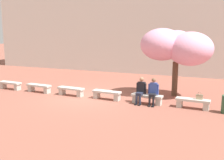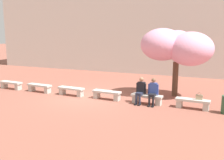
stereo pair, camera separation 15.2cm
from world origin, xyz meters
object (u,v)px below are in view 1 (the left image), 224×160
person_seated_left (141,89)px  handbag (199,97)px  stone_bench_east_end (147,98)px  stone_bench_far_east (193,102)px  stone_bench_center (71,90)px  stone_bench_near_west (39,87)px  stone_bench_west_end (10,84)px  stone_bench_near_east (107,94)px  person_seated_right (153,90)px  cherry_tree_main (176,46)px

person_seated_left → handbag: bearing=1.7°
stone_bench_east_end → stone_bench_far_east: (2.13, 0.00, 0.00)m
stone_bench_far_east → stone_bench_center: bearing=180.0°
stone_bench_far_east → person_seated_left: 2.47m
stone_bench_near_west → person_seated_left: 6.09m
stone_bench_west_end → stone_bench_center: (4.26, 0.00, 0.00)m
stone_bench_far_east → person_seated_left: bearing=-178.7°
stone_bench_west_end → stone_bench_center: size_ratio=1.00×
handbag → stone_bench_near_east: bearing=-179.7°
stone_bench_west_end → stone_bench_east_end: size_ratio=1.00×
person_seated_left → handbag: (2.71, 0.08, -0.12)m
stone_bench_far_east → stone_bench_near_east: bearing=180.0°
handbag → person_seated_right: bearing=-177.8°
stone_bench_near_west → stone_bench_near_east: bearing=0.0°
stone_bench_west_end → handbag: handbag is taller
stone_bench_east_end → cherry_tree_main: cherry_tree_main is taller
stone_bench_far_east → cherry_tree_main: (-1.14, 1.98, 2.40)m
stone_bench_east_end → stone_bench_far_east: 2.13m
stone_bench_far_east → person_seated_left: person_seated_left is taller
stone_bench_near_west → stone_bench_center: same height
stone_bench_east_end → stone_bench_near_west: bearing=180.0°
stone_bench_center → person_seated_right: size_ratio=1.19×
stone_bench_far_east → cherry_tree_main: size_ratio=0.41×
stone_bench_east_end → stone_bench_far_east: bearing=0.0°
stone_bench_near_west → handbag: 8.79m
handbag → cherry_tree_main: cherry_tree_main is taller
stone_bench_west_end → stone_bench_east_end: (8.52, 0.00, 0.00)m
stone_bench_far_east → person_seated_right: bearing=-178.3°
stone_bench_near_east → person_seated_right: 2.46m
person_seated_right → stone_bench_near_west: bearing=179.5°
stone_bench_center → handbag: bearing=0.2°
stone_bench_near_east → cherry_tree_main: cherry_tree_main is taller
stone_bench_east_end → cherry_tree_main: 3.27m
stone_bench_east_end → person_seated_left: bearing=-170.1°
stone_bench_far_east → handbag: bearing=5.7°
stone_bench_near_east → stone_bench_far_east: 4.26m
person_seated_right → cherry_tree_main: bearing=71.5°
stone_bench_center → person_seated_left: size_ratio=1.19×
stone_bench_east_end → person_seated_right: size_ratio=1.19×
stone_bench_near_west → person_seated_right: bearing=-0.5°
stone_bench_near_east → person_seated_left: bearing=-1.7°
stone_bench_near_west → person_seated_right: person_seated_right is taller
stone_bench_near_east → stone_bench_far_east: (4.26, 0.00, 0.00)m
stone_bench_center → cherry_tree_main: 6.10m
person_seated_left → person_seated_right: size_ratio=1.00×
stone_bench_center → cherry_tree_main: cherry_tree_main is taller
stone_bench_center → stone_bench_east_end: same height
stone_bench_far_east → person_seated_right: 1.87m
stone_bench_center → person_seated_right: 4.58m
stone_bench_near_east → stone_bench_far_east: bearing=0.0°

